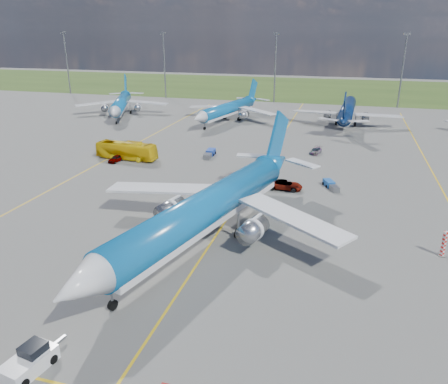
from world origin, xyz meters
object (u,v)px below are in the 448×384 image
(warning_post, at_px, (444,244))
(service_car_a, at_px, (116,159))
(pushback_tug, at_px, (30,361))
(bg_jet_nw, at_px, (122,115))
(bg_jet_nnw, at_px, (228,121))
(bg_jet_n, at_px, (346,123))
(main_airliner, at_px, (206,242))
(apron_bus, at_px, (127,151))
(service_car_c, at_px, (316,151))
(service_car_b, at_px, (285,185))
(baggage_tug_c, at_px, (210,154))
(baggage_tug_w, at_px, (331,185))

(warning_post, height_order, service_car_a, warning_post)
(pushback_tug, bearing_deg, bg_jet_nw, 124.40)
(pushback_tug, bearing_deg, bg_jet_nnw, 106.22)
(bg_jet_n, xyz_separation_m, pushback_tug, (-21.50, -99.26, 0.78))
(warning_post, relative_size, service_car_a, 0.83)
(bg_jet_nw, relative_size, pushback_tug, 6.55)
(main_airliner, distance_m, apron_bus, 39.01)
(warning_post, distance_m, pushback_tug, 42.84)
(bg_jet_nnw, distance_m, bg_jet_n, 31.85)
(service_car_c, bearing_deg, apron_bus, -145.56)
(bg_jet_n, bearing_deg, warning_post, 101.57)
(bg_jet_nnw, xyz_separation_m, service_car_c, (25.77, -26.84, 0.60))
(bg_jet_n, height_order, service_car_c, bg_jet_n)
(bg_jet_nnw, distance_m, service_car_b, 54.47)
(pushback_tug, relative_size, baggage_tug_c, 1.11)
(warning_post, distance_m, service_car_b, 26.21)
(bg_jet_nnw, bearing_deg, bg_jet_n, 23.48)
(bg_jet_nnw, height_order, service_car_b, bg_jet_nnw)
(service_car_a, bearing_deg, baggage_tug_w, 2.33)
(main_airliner, bearing_deg, baggage_tug_w, 74.79)
(service_car_c, distance_m, baggage_tug_w, 20.36)
(bg_jet_nnw, distance_m, service_car_a, 44.28)
(warning_post, bearing_deg, pushback_tug, -140.40)
(warning_post, height_order, baggage_tug_w, warning_post)
(service_car_c, relative_size, baggage_tug_c, 0.80)
(service_car_a, bearing_deg, bg_jet_nw, 124.39)
(pushback_tug, relative_size, service_car_a, 1.61)
(apron_bus, distance_m, service_car_b, 33.38)
(bg_jet_nw, relative_size, bg_jet_nnw, 1.03)
(bg_jet_n, distance_m, service_car_b, 55.80)
(apron_bus, relative_size, service_car_a, 3.42)
(service_car_a, bearing_deg, baggage_tug_c, 35.57)
(baggage_tug_c, bearing_deg, main_airliner, -77.06)
(service_car_a, distance_m, baggage_tug_c, 18.28)
(warning_post, distance_m, service_car_a, 58.37)
(main_airliner, relative_size, apron_bus, 3.81)
(bg_jet_nw, bearing_deg, apron_bus, -82.56)
(bg_jet_nnw, height_order, pushback_tug, bg_jet_nnw)
(bg_jet_nnw, xyz_separation_m, apron_bus, (-9.44, -40.74, 1.72))
(warning_post, xyz_separation_m, service_car_b, (-20.09, 16.82, -0.75))
(apron_bus, bearing_deg, bg_jet_nw, 33.56)
(warning_post, distance_m, main_airliner, 27.03)
(bg_jet_nw, xyz_separation_m, service_car_a, (21.54, -42.98, 0.61))
(main_airliner, bearing_deg, baggage_tug_c, 121.54)
(service_car_b, distance_m, service_car_c, 22.84)
(pushback_tug, distance_m, service_car_b, 45.98)
(pushback_tug, bearing_deg, service_car_b, 83.91)
(bg_jet_nnw, relative_size, baggage_tug_c, 7.09)
(main_airliner, bearing_deg, bg_jet_nw, 139.54)
(service_car_a, relative_size, service_car_b, 0.67)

